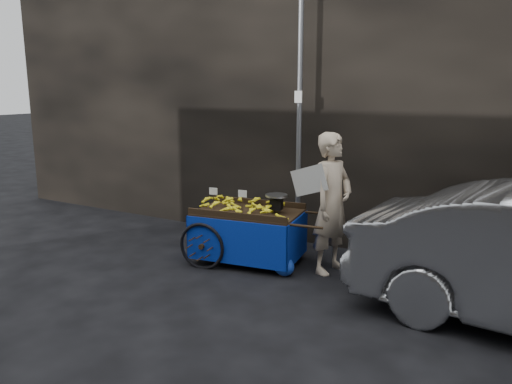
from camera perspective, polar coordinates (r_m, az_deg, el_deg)
The scene contains 6 objects.
ground at distance 7.24m, azimuth -1.87°, elevation -8.69°, with size 80.00×80.00×0.00m, color black.
building_wall at distance 8.95m, azimuth 9.13°, elevation 11.47°, with size 13.50×2.00×5.00m.
street_pole at distance 7.80m, azimuth 4.96°, elevation 7.90°, with size 0.12×0.10×4.00m.
banana_cart at distance 7.31m, azimuth -1.24°, elevation -2.77°, with size 2.18×1.22×1.12m.
vendor at distance 6.93m, azimuth 8.69°, elevation -1.30°, with size 0.86×0.81×1.96m.
plastic_bag at distance 6.93m, azimuth 3.23°, elevation -8.50°, with size 0.29×0.24×0.27m, color blue.
Camera 1 is at (3.55, -5.77, 2.55)m, focal length 35.00 mm.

